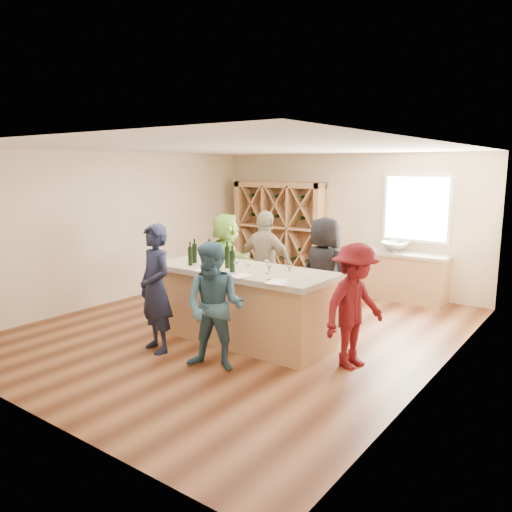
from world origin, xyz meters
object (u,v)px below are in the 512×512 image
Objects in this scene: wine_bottle_a at (195,253)px; wine_bottle_d at (213,257)px; wine_bottle_e at (227,257)px; wine_rack at (279,231)px; wine_bottle_f at (232,262)px; sink at (394,247)px; person_far_right at (324,273)px; wine_bottle_c at (209,254)px; person_far_left at (226,261)px; person_near_left at (156,288)px; tasting_counter_base at (243,307)px; person_server at (355,306)px; person_far_mid at (266,265)px; person_near_right at (215,307)px; wine_bottle_b at (190,256)px.

wine_bottle_a is 0.44m from wine_bottle_d.
wine_rack is at bearing 113.03° from wine_bottle_e.
sink is at bearing 77.82° from wine_bottle_f.
person_far_right is (2.46, -2.43, -0.22)m from wine_rack.
wine_bottle_d is at bearing -163.29° from wine_bottle_e.
person_far_left reaches higher than wine_bottle_c.
person_near_left is (-0.11, -0.99, -0.34)m from wine_bottle_c.
person_server is at bearing 0.97° from tasting_counter_base.
wine_bottle_d is at bearing 66.43° from person_far_right.
wine_bottle_d is at bearing 88.34° from person_far_mid.
wine_bottle_e is (0.38, -0.04, 0.00)m from wine_bottle_c.
wine_bottle_e is 1.77m from person_far_left.
wine_bottle_e reaches higher than wine_bottle_f.
person_near_right is 0.92× the size of person_far_right.
wine_bottle_e is 1.12m from person_near_left.
tasting_counter_base is 1.09m from wine_bottle_b.
tasting_counter_base is at bearing 7.21° from wine_bottle_a.
person_server is 3.29m from person_far_left.
person_far_right is at bearing 64.58° from person_near_right.
person_far_mid is at bearing 90.79° from person_near_right.
wine_bottle_c is 0.17× the size of person_near_left.
tasting_counter_base is 8.84× the size of wine_bottle_d.
wine_bottle_e is at bearing 17.84° from wine_bottle_b.
sink is 0.31× the size of person_near_left.
person_server is at bearing -45.68° from wine_rack.
tasting_counter_base is 1.82m from person_far_left.
wine_bottle_b is at bearing 110.65° from person_near_left.
person_far_right reaches higher than wine_bottle_e.
wine_bottle_d is 1.35m from person_far_mid.
person_server reaches higher than wine_bottle_b.
person_far_left reaches higher than sink.
person_near_right reaches higher than wine_bottle_e.
person_far_mid is 6.05× the size of wine_bottle_f.
wine_bottle_c is 1.05m from person_near_left.
wine_bottle_c is 1.84m from person_far_right.
person_near_left is (-0.29, -0.88, -0.34)m from wine_bottle_d.
wine_bottle_f is at bearing -12.24° from wine_bottle_a.
person_far_mid reaches higher than wine_bottle_f.
wine_bottle_e is at bearing 102.49° from person_near_right.
wine_bottle_e is at bearing 71.12° from person_far_right.
person_near_right is (2.18, -4.74, -0.29)m from wine_rack.
person_near_right is (1.07, -0.00, -0.08)m from person_near_left.
person_far_left reaches higher than tasting_counter_base.
person_near_right is at bearing -34.09° from wine_bottle_b.
person_near_left reaches higher than person_far_right.
tasting_counter_base is at bearing -103.91° from sink.
wine_bottle_c is 0.19× the size of person_server.
person_far_left is at bearing 121.02° from person_near_left.
person_near_right is at bearing -70.48° from tasting_counter_base.
wine_bottle_c is 1.03× the size of wine_bottle_d.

